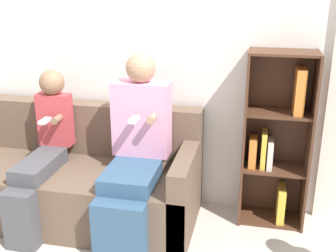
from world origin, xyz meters
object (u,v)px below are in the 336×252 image
(couch, at_px, (71,180))
(adult_seated, at_px, (135,146))
(child_seated, at_px, (42,151))
(bookshelf, at_px, (277,141))

(couch, xyz_separation_m, adult_seated, (0.56, -0.11, 0.37))
(adult_seated, relative_size, child_seated, 1.14)
(adult_seated, bearing_deg, bookshelf, 21.31)
(adult_seated, height_order, child_seated, adult_seated)
(couch, relative_size, adult_seated, 1.52)
(child_seated, bearing_deg, bookshelf, 13.81)
(adult_seated, xyz_separation_m, child_seated, (-0.71, -0.03, -0.09))
(adult_seated, bearing_deg, couch, 169.37)
(adult_seated, xyz_separation_m, bookshelf, (0.97, 0.38, -0.02))
(couch, relative_size, child_seated, 1.74)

